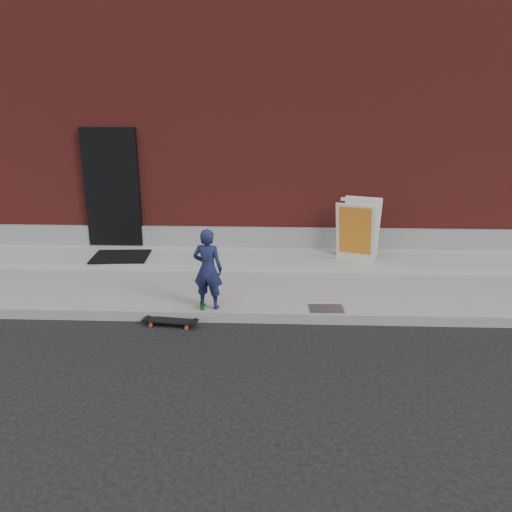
{
  "coord_description": "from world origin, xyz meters",
  "views": [
    {
      "loc": [
        0.54,
        -6.39,
        2.99
      ],
      "look_at": [
        0.24,
        0.8,
        0.74
      ],
      "focal_mm": 35.0,
      "sensor_mm": 36.0,
      "label": 1
    }
  ],
  "objects_px": {
    "pizza_sign": "(358,230)",
    "soda_can": "(202,306)",
    "child": "(208,269)",
    "skateboard": "(170,321)"
  },
  "relations": [
    {
      "from": "pizza_sign",
      "to": "soda_can",
      "type": "distance_m",
      "value": 3.31
    },
    {
      "from": "skateboard",
      "to": "soda_can",
      "type": "distance_m",
      "value": 0.49
    },
    {
      "from": "child",
      "to": "skateboard",
      "type": "xyz_separation_m",
      "value": [
        -0.5,
        -0.32,
        -0.66
      ]
    },
    {
      "from": "soda_can",
      "to": "skateboard",
      "type": "bearing_deg",
      "value": -151.7
    },
    {
      "from": "skateboard",
      "to": "pizza_sign",
      "type": "height_order",
      "value": "pizza_sign"
    },
    {
      "from": "pizza_sign",
      "to": "soda_can",
      "type": "xyz_separation_m",
      "value": [
        -2.48,
        -2.11,
        -0.6
      ]
    },
    {
      "from": "pizza_sign",
      "to": "soda_can",
      "type": "bearing_deg",
      "value": -139.57
    },
    {
      "from": "child",
      "to": "soda_can",
      "type": "height_order",
      "value": "child"
    },
    {
      "from": "pizza_sign",
      "to": "child",
      "type": "bearing_deg",
      "value": -139.93
    },
    {
      "from": "skateboard",
      "to": "soda_can",
      "type": "xyz_separation_m",
      "value": [
        0.42,
        0.22,
        0.14
      ]
    }
  ]
}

